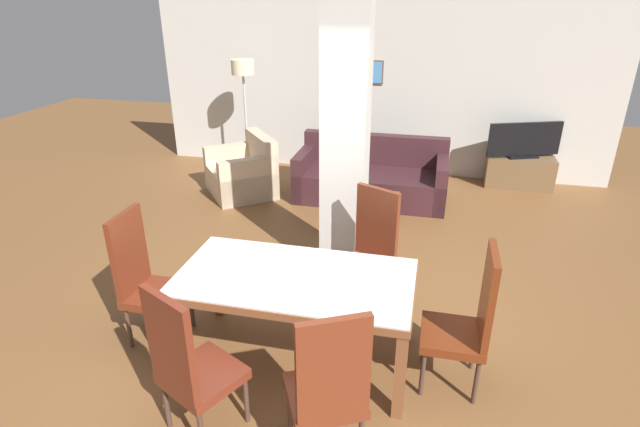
# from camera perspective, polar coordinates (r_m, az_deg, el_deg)

# --- Properties ---
(ground_plane) EXTENTS (18.00, 18.00, 0.00)m
(ground_plane) POSITION_cam_1_polar(r_m,az_deg,el_deg) (4.29, -2.68, -16.02)
(ground_plane) COLOR brown
(back_wall) EXTENTS (7.20, 0.09, 2.70)m
(back_wall) POSITION_cam_1_polar(r_m,az_deg,el_deg) (8.14, 6.56, 14.03)
(back_wall) COLOR beige
(back_wall) RESTS_ON ground_plane
(divider_pillar) EXTENTS (0.44, 0.38, 2.70)m
(divider_pillar) POSITION_cam_1_polar(r_m,az_deg,el_deg) (4.96, 2.90, 7.58)
(divider_pillar) COLOR beige
(divider_pillar) RESTS_ON ground_plane
(dining_table) EXTENTS (1.82, 0.96, 0.78)m
(dining_table) POSITION_cam_1_polar(r_m,az_deg,el_deg) (3.91, -2.85, -8.98)
(dining_table) COLOR brown
(dining_table) RESTS_ON ground_plane
(dining_chair_near_right) EXTENTS (0.62, 0.62, 1.15)m
(dining_chair_near_right) POSITION_cam_1_polar(r_m,az_deg,el_deg) (3.17, 0.96, -19.09)
(dining_chair_near_right) COLOR maroon
(dining_chair_near_right) RESTS_ON ground_plane
(dining_chair_head_left) EXTENTS (0.46, 0.46, 1.15)m
(dining_chair_head_left) POSITION_cam_1_polar(r_m,az_deg,el_deg) (4.43, -19.44, -6.78)
(dining_chair_head_left) COLOR maroon
(dining_chair_head_left) RESTS_ON ground_plane
(dining_chair_near_left) EXTENTS (0.62, 0.62, 1.15)m
(dining_chair_near_left) POSITION_cam_1_polar(r_m,az_deg,el_deg) (3.42, -14.78, -16.28)
(dining_chair_near_left) COLOR maroon
(dining_chair_near_left) RESTS_ON ground_plane
(dining_chair_far_right) EXTENTS (0.62, 0.62, 1.15)m
(dining_chair_far_right) POSITION_cam_1_polar(r_m,az_deg,el_deg) (4.63, 5.67, -3.98)
(dining_chair_far_right) COLOR maroon
(dining_chair_far_right) RESTS_ON ground_plane
(dining_chair_head_right) EXTENTS (0.46, 0.46, 1.15)m
(dining_chair_head_right) POSITION_cam_1_polar(r_m,az_deg,el_deg) (3.84, 16.61, -11.49)
(dining_chair_head_right) COLOR maroon
(dining_chair_head_right) RESTS_ON ground_plane
(sofa) EXTENTS (2.10, 0.94, 0.86)m
(sofa) POSITION_cam_1_polar(r_m,az_deg,el_deg) (7.20, 5.88, 3.95)
(sofa) COLOR #3C1F24
(sofa) RESTS_ON ground_plane
(armchair) EXTENTS (1.25, 1.26, 0.86)m
(armchair) POSITION_cam_1_polar(r_m,az_deg,el_deg) (7.42, -8.71, 4.45)
(armchair) COLOR beige
(armchair) RESTS_ON ground_plane
(coffee_table) EXTENTS (0.63, 0.57, 0.43)m
(coffee_table) POSITION_cam_1_polar(r_m,az_deg,el_deg) (6.26, 5.88, 0.06)
(coffee_table) COLOR brown
(coffee_table) RESTS_ON ground_plane
(bottle) EXTENTS (0.07, 0.07, 0.29)m
(bottle) POSITION_cam_1_polar(r_m,az_deg,el_deg) (6.29, 5.31, 3.35)
(bottle) COLOR #194C23
(bottle) RESTS_ON coffee_table
(tv_stand) EXTENTS (0.98, 0.40, 0.47)m
(tv_stand) POSITION_cam_1_polar(r_m,az_deg,el_deg) (8.20, 21.80, 4.44)
(tv_stand) COLOR brown
(tv_stand) RESTS_ON ground_plane
(tv_screen) EXTENTS (1.07, 0.45, 0.53)m
(tv_screen) POSITION_cam_1_polar(r_m,az_deg,el_deg) (8.06, 22.33, 7.72)
(tv_screen) COLOR black
(tv_screen) RESTS_ON tv_stand
(floor_lamp) EXTENTS (0.34, 0.34, 1.82)m
(floor_lamp) POSITION_cam_1_polar(r_m,az_deg,el_deg) (7.94, -8.75, 15.01)
(floor_lamp) COLOR #B7B7BC
(floor_lamp) RESTS_ON ground_plane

